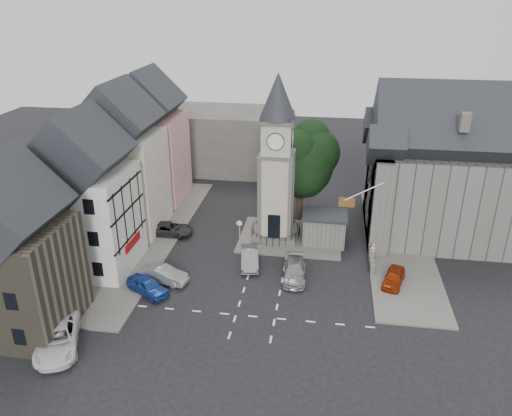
% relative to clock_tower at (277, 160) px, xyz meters
% --- Properties ---
extents(ground, '(120.00, 120.00, 0.00)m').
position_rel_clock_tower_xyz_m(ground, '(0.00, -7.99, -8.12)').
color(ground, black).
rests_on(ground, ground).
extents(pavement_west, '(6.00, 30.00, 0.14)m').
position_rel_clock_tower_xyz_m(pavement_west, '(-12.50, -1.99, -8.05)').
color(pavement_west, '#595651').
rests_on(pavement_west, ground).
extents(pavement_east, '(6.00, 26.00, 0.14)m').
position_rel_clock_tower_xyz_m(pavement_east, '(12.00, 0.01, -8.05)').
color(pavement_east, '#595651').
rests_on(pavement_east, ground).
extents(central_island, '(10.00, 8.00, 0.16)m').
position_rel_clock_tower_xyz_m(central_island, '(1.50, 0.01, -8.04)').
color(central_island, '#595651').
rests_on(central_island, ground).
extents(road_markings, '(20.00, 8.00, 0.01)m').
position_rel_clock_tower_xyz_m(road_markings, '(0.00, -13.49, -8.12)').
color(road_markings, silver).
rests_on(road_markings, ground).
extents(clock_tower, '(4.86, 4.86, 16.25)m').
position_rel_clock_tower_xyz_m(clock_tower, '(0.00, 0.00, 0.00)').
color(clock_tower, '#4C4944').
rests_on(clock_tower, ground).
extents(stone_shelter, '(4.30, 3.30, 3.08)m').
position_rel_clock_tower_xyz_m(stone_shelter, '(4.80, -0.49, -6.57)').
color(stone_shelter, '#5E5C57').
rests_on(stone_shelter, ground).
extents(town_tree, '(7.20, 7.20, 10.80)m').
position_rel_clock_tower_xyz_m(town_tree, '(2.00, 5.01, -1.15)').
color(town_tree, black).
rests_on(town_tree, ground).
extents(warning_sign_post, '(0.70, 0.19, 2.85)m').
position_rel_clock_tower_xyz_m(warning_sign_post, '(-3.20, -2.56, -6.09)').
color(warning_sign_post, black).
rests_on(warning_sign_post, ground).
extents(terrace_pink, '(8.10, 7.60, 12.80)m').
position_rel_clock_tower_xyz_m(terrace_pink, '(-15.50, 8.01, -1.54)').
color(terrace_pink, '#D69493').
rests_on(terrace_pink, ground).
extents(terrace_cream, '(8.10, 7.60, 12.80)m').
position_rel_clock_tower_xyz_m(terrace_cream, '(-15.50, 0.01, -1.54)').
color(terrace_cream, '#F3E4CC').
rests_on(terrace_cream, ground).
extents(terrace_tudor, '(8.10, 7.60, 12.00)m').
position_rel_clock_tower_xyz_m(terrace_tudor, '(-15.50, -7.99, -1.93)').
color(terrace_tudor, silver).
rests_on(terrace_tudor, ground).
extents(building_sw_stone, '(8.60, 7.60, 10.40)m').
position_rel_clock_tower_xyz_m(building_sw_stone, '(-17.00, -16.99, -2.77)').
color(building_sw_stone, '#4D4739').
rests_on(building_sw_stone, ground).
extents(backdrop_west, '(20.00, 10.00, 8.00)m').
position_rel_clock_tower_xyz_m(backdrop_west, '(-12.00, 20.01, -4.12)').
color(backdrop_west, '#4C4944').
rests_on(backdrop_west, ground).
extents(east_building, '(14.40, 11.40, 12.60)m').
position_rel_clock_tower_xyz_m(east_building, '(15.59, 3.01, -1.86)').
color(east_building, '#5E5C57').
rests_on(east_building, ground).
extents(east_boundary_wall, '(0.40, 16.00, 0.90)m').
position_rel_clock_tower_xyz_m(east_boundary_wall, '(9.20, 2.01, -7.67)').
color(east_boundary_wall, '#5E5C57').
rests_on(east_boundary_wall, ground).
extents(flagpole, '(3.68, 0.10, 2.74)m').
position_rel_clock_tower_xyz_m(flagpole, '(8.00, -3.99, -1.12)').
color(flagpole, white).
rests_on(flagpole, ground).
extents(car_west_blue, '(4.31, 3.43, 1.38)m').
position_rel_clock_tower_xyz_m(car_west_blue, '(-9.19, -11.63, -7.43)').
color(car_west_blue, navy).
rests_on(car_west_blue, ground).
extents(car_west_silver, '(4.43, 2.24, 1.39)m').
position_rel_clock_tower_xyz_m(car_west_silver, '(-8.46, -9.75, -7.42)').
color(car_west_silver, '#9B9FA3').
rests_on(car_west_silver, ground).
extents(car_west_grey, '(4.77, 2.22, 1.32)m').
position_rel_clock_tower_xyz_m(car_west_grey, '(-10.70, -1.18, -7.46)').
color(car_west_grey, '#2B2B2E').
rests_on(car_west_grey, ground).
extents(car_island_silver, '(2.25, 4.56, 1.44)m').
position_rel_clock_tower_xyz_m(car_island_silver, '(-1.68, -5.85, -7.40)').
color(car_island_silver, gray).
rests_on(car_island_silver, ground).
extents(car_island_east, '(2.14, 4.76, 1.35)m').
position_rel_clock_tower_xyz_m(car_island_east, '(2.50, -7.49, -7.44)').
color(car_island_east, gray).
rests_on(car_island_east, ground).
extents(car_east_red, '(2.48, 3.98, 1.27)m').
position_rel_clock_tower_xyz_m(car_east_red, '(10.85, -7.21, -7.49)').
color(car_east_red, maroon).
rests_on(car_east_red, ground).
extents(van_sw_white, '(4.82, 6.49, 1.64)m').
position_rel_clock_tower_xyz_m(van_sw_white, '(-13.00, -19.06, -7.30)').
color(van_sw_white, silver).
rests_on(van_sw_white, ground).
extents(pedestrian, '(0.69, 0.53, 1.70)m').
position_rel_clock_tower_xyz_m(pedestrian, '(9.32, -3.27, -7.27)').
color(pedestrian, '#B1A692').
rests_on(pedestrian, ground).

